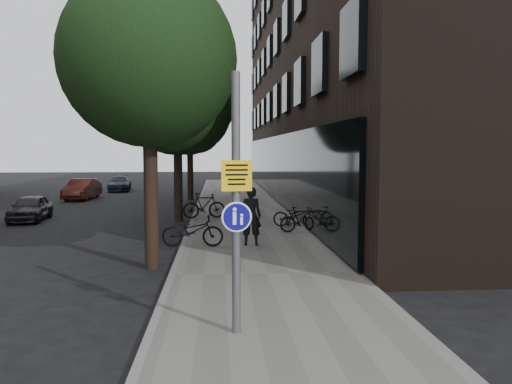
{
  "coord_description": "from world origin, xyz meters",
  "views": [
    {
      "loc": [
        -0.88,
        -8.26,
        3.06
      ],
      "look_at": [
        0.04,
        4.05,
        2.0
      ],
      "focal_mm": 35.0,
      "sensor_mm": 36.0,
      "label": 1
    }
  ],
  "objects": [
    {
      "name": "parked_car_far",
      "position": [
        -8.18,
        29.01,
        0.55
      ],
      "size": [
        1.98,
        3.94,
        1.1
      ],
      "primitive_type": "imported",
      "rotation": [
        0.0,
        0.0,
        0.12
      ],
      "color": "#1C2633",
      "rests_on": "ground"
    },
    {
      "name": "building_right_dark_brick",
      "position": [
        8.5,
        22.0,
        9.0
      ],
      "size": [
        12.0,
        40.0,
        18.0
      ],
      "primitive_type": "cube",
      "color": "black",
      "rests_on": "ground"
    },
    {
      "name": "sidewalk",
      "position": [
        0.25,
        10.0,
        0.06
      ],
      "size": [
        4.5,
        60.0,
        0.12
      ],
      "primitive_type": "cube",
      "color": "slate",
      "rests_on": "ground"
    },
    {
      "name": "parked_bike_facade_near",
      "position": [
        2.0,
        10.28,
        0.57
      ],
      "size": [
        1.79,
        1.04,
        0.89
      ],
      "primitive_type": "imported",
      "rotation": [
        0.0,
        0.0,
        1.29
      ],
      "color": "black",
      "rests_on": "sidewalk"
    },
    {
      "name": "parked_bike_curb_far",
      "position": [
        -1.52,
        12.98,
        0.66
      ],
      "size": [
        1.87,
        0.79,
        1.09
      ],
      "primitive_type": "imported",
      "rotation": [
        0.0,
        0.0,
        1.73
      ],
      "color": "black",
      "rests_on": "sidewalk"
    },
    {
      "name": "curb_edge",
      "position": [
        -2.0,
        10.0,
        0.07
      ],
      "size": [
        0.15,
        60.0,
        0.13
      ],
      "primitive_type": "cube",
      "color": "slate",
      "rests_on": "ground"
    },
    {
      "name": "parked_bike_curb_near",
      "position": [
        -1.68,
        6.76,
        0.61
      ],
      "size": [
        1.9,
        0.78,
        0.97
      ],
      "primitive_type": "imported",
      "rotation": [
        0.0,
        0.0,
        1.5
      ],
      "color": "black",
      "rests_on": "sidewalk"
    },
    {
      "name": "pedestrian",
      "position": [
        0.08,
        6.84,
        1.02
      ],
      "size": [
        0.68,
        0.46,
        1.81
      ],
      "primitive_type": "imported",
      "rotation": [
        0.0,
        0.0,
        3.1
      ],
      "color": "black",
      "rests_on": "sidewalk"
    },
    {
      "name": "parked_car_near",
      "position": [
        -8.96,
        13.64,
        0.55
      ],
      "size": [
        1.55,
        3.33,
        1.11
      ],
      "primitive_type": "imported",
      "rotation": [
        0.0,
        0.0,
        0.07
      ],
      "color": "black",
      "rests_on": "ground"
    },
    {
      "name": "street_tree_far",
      "position": [
        -2.53,
        22.14,
        5.11
      ],
      "size": [
        5.0,
        5.0,
        7.8
      ],
      "color": "black",
      "rests_on": "ground"
    },
    {
      "name": "parked_car_mid",
      "position": [
        -9.24,
        22.87,
        0.63
      ],
      "size": [
        1.59,
        3.88,
        1.25
      ],
      "primitive_type": "imported",
      "rotation": [
        0.0,
        0.0,
        -0.07
      ],
      "color": "#4D1F16",
      "rests_on": "ground"
    },
    {
      "name": "parked_bike_facade_far",
      "position": [
        2.0,
        9.15,
        0.58
      ],
      "size": [
        1.58,
        0.73,
        0.91
      ],
      "primitive_type": "imported",
      "rotation": [
        0.0,
        0.0,
        1.77
      ],
      "color": "black",
      "rests_on": "sidewalk"
    },
    {
      "name": "street_tree_mid",
      "position": [
        -2.53,
        13.14,
        5.11
      ],
      "size": [
        5.0,
        5.0,
        7.8
      ],
      "color": "black",
      "rests_on": "ground"
    },
    {
      "name": "ground",
      "position": [
        0.0,
        0.0,
        0.0
      ],
      "size": [
        120.0,
        120.0,
        0.0
      ],
      "primitive_type": "plane",
      "color": "black",
      "rests_on": "ground"
    },
    {
      "name": "street_tree_near",
      "position": [
        -2.53,
        4.64,
        5.11
      ],
      "size": [
        4.4,
        4.4,
        7.5
      ],
      "color": "black",
      "rests_on": "ground"
    },
    {
      "name": "signpost",
      "position": [
        -0.61,
        -0.45,
        2.21
      ],
      "size": [
        0.48,
        0.14,
        4.14
      ],
      "rotation": [
        0.0,
        0.0,
        0.09
      ],
      "color": "#595B5E",
      "rests_on": "sidewalk"
    }
  ]
}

